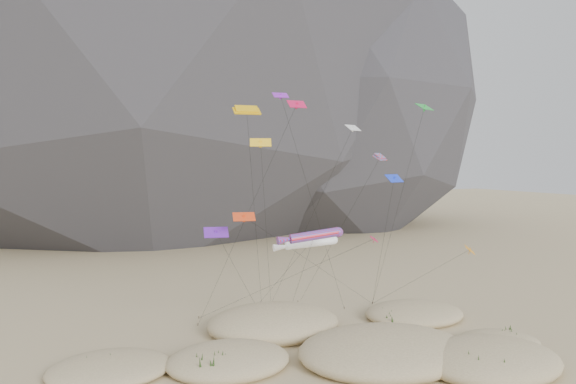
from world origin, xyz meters
The scene contains 9 objects.
ground centered at (0.00, 0.00, 0.00)m, with size 500.00×500.00×0.00m, color #CCB789.
dunes centered at (-0.69, 3.92, 0.71)m, with size 48.14×36.75×3.81m.
dune_grass centered at (-0.67, 3.14, 0.82)m, with size 42.37×30.26×1.48m.
kite_stakes centered at (2.56, 23.16, 0.15)m, with size 24.18×6.33×0.30m.
rainbow_tube_kite centered at (-1.04, 8.57, 11.66)m, with size 7.47×14.21×12.47m.
white_tube_kite centered at (0.38, 12.48, 10.25)m, with size 7.37×10.21×10.98m.
orange_parafoil centered at (-5.32, 15.83, 24.58)m, with size 6.45×8.41×25.35m.
multi_parafoil centered at (8.72, 11.17, 19.44)m, with size 3.19×17.19×20.16m.
delta_kites centered at (2.90, 12.04, 17.51)m, with size 29.86×21.60×26.57m.
Camera 1 is at (-27.19, -41.75, 19.37)m, focal length 35.00 mm.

